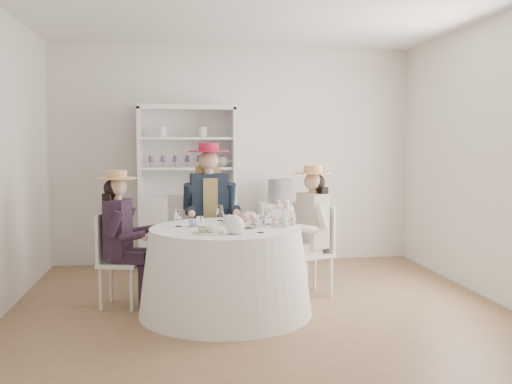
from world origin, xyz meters
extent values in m
plane|color=brown|center=(0.00, 0.00, 0.00)|extent=(4.50, 4.50, 0.00)
plane|color=white|center=(0.00, 0.00, 2.70)|extent=(4.50, 4.50, 0.00)
plane|color=silver|center=(0.00, 2.00, 1.35)|extent=(4.50, 0.00, 4.50)
plane|color=silver|center=(0.00, -2.00, 1.35)|extent=(4.50, 0.00, 4.50)
plane|color=silver|center=(2.25, 0.00, 1.35)|extent=(0.00, 4.50, 4.50)
cone|color=white|center=(-0.31, -0.18, 0.37)|extent=(1.53, 1.53, 0.75)
cylinder|color=white|center=(-0.31, -0.18, 0.76)|extent=(1.33, 1.33, 0.02)
cube|color=silver|center=(-0.60, 1.75, 0.43)|extent=(1.23, 0.78, 0.87)
cube|color=silver|center=(-0.60, 1.94, 1.40)|extent=(1.11, 0.40, 1.06)
cube|color=silver|center=(-0.60, 1.75, 1.92)|extent=(1.23, 0.78, 0.06)
cube|color=silver|center=(-1.16, 1.75, 1.40)|extent=(0.17, 0.42, 1.06)
cube|color=silver|center=(-0.05, 1.75, 1.40)|extent=(0.17, 0.42, 1.06)
cube|color=silver|center=(-0.60, 1.75, 1.20)|extent=(1.14, 0.71, 0.03)
cube|color=silver|center=(-0.60, 1.75, 1.56)|extent=(1.14, 0.71, 0.03)
sphere|color=white|center=(-0.17, 1.75, 1.28)|extent=(0.13, 0.13, 0.13)
cube|color=silver|center=(0.51, 1.67, 0.39)|extent=(0.52, 0.52, 0.78)
cylinder|color=black|center=(0.51, 1.67, 0.92)|extent=(0.36, 0.36, 0.29)
cube|color=silver|center=(-1.25, 0.14, 0.40)|extent=(0.43, 0.43, 0.04)
cylinder|color=silver|center=(-1.15, -0.03, 0.20)|extent=(0.03, 0.03, 0.39)
cylinder|color=silver|center=(-1.08, 0.25, 0.20)|extent=(0.03, 0.03, 0.39)
cylinder|color=silver|center=(-1.42, 0.04, 0.20)|extent=(0.03, 0.03, 0.39)
cylinder|color=silver|center=(-1.36, 0.31, 0.20)|extent=(0.03, 0.03, 0.39)
cube|color=silver|center=(-1.41, 0.18, 0.64)|extent=(0.10, 0.34, 0.45)
cube|color=black|center=(-1.27, 0.15, 0.73)|extent=(0.25, 0.35, 0.52)
cube|color=black|center=(-1.17, 0.04, 0.47)|extent=(0.32, 0.18, 0.11)
cylinder|color=black|center=(-1.05, 0.01, 0.21)|extent=(0.09, 0.09, 0.41)
cylinder|color=black|center=(-1.28, -0.04, 0.79)|extent=(0.17, 0.11, 0.25)
cube|color=black|center=(-1.13, 0.20, 0.47)|extent=(0.32, 0.18, 0.11)
cylinder|color=black|center=(-1.01, 0.17, 0.21)|extent=(0.09, 0.09, 0.41)
cylinder|color=black|center=(-1.19, 0.32, 0.79)|extent=(0.17, 0.11, 0.25)
cylinder|color=#D8A889|center=(-1.27, 0.15, 1.01)|extent=(0.08, 0.08, 0.07)
sphere|color=#D8A889|center=(-1.27, 0.15, 1.11)|extent=(0.17, 0.17, 0.17)
sphere|color=black|center=(-1.31, 0.16, 1.09)|extent=(0.17, 0.17, 0.17)
cube|color=black|center=(-1.34, 0.16, 0.88)|extent=(0.12, 0.22, 0.34)
cylinder|color=tan|center=(-1.27, 0.15, 1.19)|extent=(0.36, 0.36, 0.01)
cylinder|color=tan|center=(-1.27, 0.15, 1.22)|extent=(0.18, 0.18, 0.07)
cube|color=silver|center=(-0.40, 0.81, 0.48)|extent=(0.46, 0.46, 0.04)
cylinder|color=silver|center=(-0.55, 0.63, 0.23)|extent=(0.04, 0.04, 0.47)
cylinder|color=silver|center=(-0.21, 0.65, 0.23)|extent=(0.04, 0.04, 0.47)
cylinder|color=silver|center=(-0.58, 0.97, 0.23)|extent=(0.04, 0.04, 0.47)
cylinder|color=silver|center=(-0.24, 0.99, 0.23)|extent=(0.04, 0.04, 0.47)
cube|color=silver|center=(-0.41, 1.00, 0.77)|extent=(0.41, 0.07, 0.53)
cube|color=#17212E|center=(-0.40, 0.83, 0.88)|extent=(0.40, 0.24, 0.62)
cube|color=tan|center=(-0.40, 0.83, 0.88)|extent=(0.17, 0.25, 0.53)
cube|color=#17212E|center=(-0.48, 0.67, 0.57)|extent=(0.17, 0.37, 0.13)
cylinder|color=#17212E|center=(-0.47, 0.53, 0.25)|extent=(0.11, 0.11, 0.49)
cylinder|color=#17212E|center=(-0.61, 0.77, 0.95)|extent=(0.11, 0.19, 0.29)
cube|color=#17212E|center=(-0.29, 0.69, 0.57)|extent=(0.17, 0.37, 0.13)
cylinder|color=#17212E|center=(-0.28, 0.54, 0.25)|extent=(0.11, 0.11, 0.49)
cylinder|color=#17212E|center=(-0.17, 0.81, 0.95)|extent=(0.11, 0.19, 0.29)
cylinder|color=#D8A889|center=(-0.40, 0.83, 1.21)|extent=(0.10, 0.10, 0.09)
sphere|color=#D8A889|center=(-0.40, 0.83, 1.32)|extent=(0.20, 0.20, 0.20)
sphere|color=tan|center=(-0.40, 0.88, 1.31)|extent=(0.20, 0.20, 0.20)
cube|color=tan|center=(-0.40, 0.92, 1.06)|extent=(0.26, 0.11, 0.41)
cylinder|color=#BA1C3E|center=(-0.40, 0.83, 1.42)|extent=(0.43, 0.43, 0.01)
cylinder|color=#BA1C3E|center=(-0.40, 0.83, 1.46)|extent=(0.21, 0.21, 0.09)
cube|color=silver|center=(0.57, 0.28, 0.41)|extent=(0.47, 0.47, 0.04)
cylinder|color=silver|center=(0.38, 0.37, 0.20)|extent=(0.03, 0.03, 0.40)
cylinder|color=silver|center=(0.48, 0.09, 0.20)|extent=(0.03, 0.03, 0.40)
cylinder|color=silver|center=(0.66, 0.46, 0.20)|extent=(0.03, 0.03, 0.40)
cylinder|color=silver|center=(0.76, 0.19, 0.20)|extent=(0.03, 0.03, 0.40)
cube|color=silver|center=(0.73, 0.33, 0.66)|extent=(0.14, 0.34, 0.46)
cube|color=beige|center=(0.59, 0.28, 0.75)|extent=(0.28, 0.37, 0.53)
cube|color=beige|center=(0.44, 0.32, 0.48)|extent=(0.33, 0.22, 0.11)
cylinder|color=beige|center=(0.32, 0.27, 0.21)|extent=(0.09, 0.09, 0.42)
cylinder|color=beige|center=(0.49, 0.45, 0.81)|extent=(0.18, 0.13, 0.25)
cube|color=beige|center=(0.50, 0.16, 0.48)|extent=(0.33, 0.22, 0.11)
cylinder|color=beige|center=(0.38, 0.12, 0.21)|extent=(0.09, 0.09, 0.42)
cylinder|color=beige|center=(0.62, 0.09, 0.81)|extent=(0.18, 0.13, 0.25)
cylinder|color=#D8A889|center=(0.59, 0.28, 1.03)|extent=(0.08, 0.08, 0.07)
sphere|color=#D8A889|center=(0.59, 0.28, 1.13)|extent=(0.17, 0.17, 0.17)
sphere|color=black|center=(0.63, 0.30, 1.12)|extent=(0.17, 0.17, 0.17)
cube|color=black|center=(0.66, 0.31, 0.90)|extent=(0.14, 0.23, 0.35)
cylinder|color=tan|center=(0.59, 0.28, 1.21)|extent=(0.37, 0.37, 0.01)
cylinder|color=tan|center=(0.59, 0.28, 1.25)|extent=(0.18, 0.18, 0.07)
cube|color=silver|center=(-0.58, 1.13, 0.44)|extent=(0.53, 0.53, 0.04)
cylinder|color=silver|center=(-0.37, 1.20, 0.21)|extent=(0.04, 0.04, 0.43)
cylinder|color=silver|center=(-0.64, 1.34, 0.21)|extent=(0.04, 0.04, 0.43)
cylinder|color=silver|center=(-0.52, 0.92, 0.21)|extent=(0.04, 0.04, 0.43)
cylinder|color=silver|center=(-0.79, 1.07, 0.21)|extent=(0.04, 0.04, 0.43)
cube|color=silver|center=(-0.66, 0.98, 0.70)|extent=(0.34, 0.20, 0.49)
imported|color=white|center=(-0.59, -0.12, 0.80)|extent=(0.11, 0.11, 0.06)
imported|color=white|center=(-0.28, 0.09, 0.80)|extent=(0.08, 0.08, 0.06)
imported|color=white|center=(-0.01, -0.11, 0.80)|extent=(0.08, 0.08, 0.06)
imported|color=white|center=(-0.12, -0.23, 0.79)|extent=(0.25, 0.25, 0.05)
sphere|color=pink|center=(-0.06, -0.26, 0.85)|extent=(0.06, 0.06, 0.06)
sphere|color=white|center=(-0.07, -0.23, 0.85)|extent=(0.06, 0.06, 0.06)
sphere|color=pink|center=(-0.09, -0.21, 0.85)|extent=(0.06, 0.06, 0.06)
sphere|color=white|center=(-0.13, -0.21, 0.85)|extent=(0.06, 0.06, 0.06)
sphere|color=pink|center=(-0.16, -0.23, 0.85)|extent=(0.06, 0.06, 0.06)
sphere|color=white|center=(-0.17, -0.26, 0.85)|extent=(0.06, 0.06, 0.06)
sphere|color=pink|center=(-0.16, -0.29, 0.85)|extent=(0.06, 0.06, 0.06)
sphere|color=white|center=(-0.13, -0.31, 0.85)|extent=(0.06, 0.06, 0.06)
sphere|color=pink|center=(-0.09, -0.31, 0.85)|extent=(0.06, 0.06, 0.06)
sphere|color=white|center=(-0.07, -0.29, 0.85)|extent=(0.06, 0.06, 0.06)
sphere|color=white|center=(-0.26, -0.56, 0.84)|extent=(0.16, 0.16, 0.16)
cylinder|color=white|center=(-0.17, -0.56, 0.84)|extent=(0.09, 0.02, 0.08)
cylinder|color=white|center=(-0.26, -0.56, 0.92)|extent=(0.04, 0.04, 0.02)
cylinder|color=white|center=(-0.48, -0.48, 0.77)|extent=(0.26, 0.26, 0.01)
cube|color=beige|center=(-0.53, -0.50, 0.80)|extent=(0.06, 0.04, 0.03)
cube|color=beige|center=(-0.48, -0.48, 0.81)|extent=(0.07, 0.05, 0.03)
cube|color=beige|center=(-0.43, -0.46, 0.80)|extent=(0.07, 0.06, 0.03)
cube|color=beige|center=(-0.50, -0.44, 0.81)|extent=(0.07, 0.07, 0.03)
cube|color=beige|center=(-0.45, -0.51, 0.80)|extent=(0.06, 0.07, 0.03)
cylinder|color=white|center=(0.21, -0.18, 0.77)|extent=(0.24, 0.24, 0.01)
cylinder|color=white|center=(0.21, -0.18, 0.85)|extent=(0.02, 0.02, 0.16)
cylinder|color=white|center=(0.21, -0.18, 0.93)|extent=(0.18, 0.18, 0.01)
camera|label=1|loc=(-0.74, -5.15, 1.51)|focal=40.00mm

